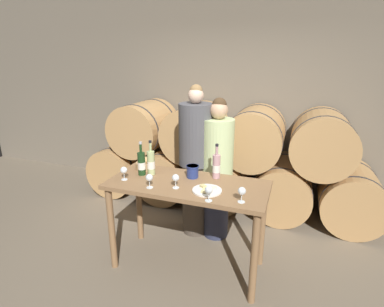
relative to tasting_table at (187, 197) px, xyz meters
The scene contains 17 objects.
ground_plane 0.77m from the tasting_table, ahead, with size 10.00×10.00×0.00m, color #726654.
stone_wall_back 2.20m from the tasting_table, 90.00° to the left, with size 10.00×0.12×3.20m.
barrel_stack 1.46m from the tasting_table, 90.00° to the left, with size 4.03×0.92×1.43m.
tasting_table is the anchor object (origin of this frame).
person_left 0.66m from the tasting_table, 102.07° to the left, with size 0.38×0.38×1.76m.
person_right 0.65m from the tasting_table, 79.09° to the left, with size 0.35×0.35×1.63m.
wine_bottle_red 0.57m from the tasting_table, behind, with size 0.08×0.08×0.34m.
wine_bottle_white 0.50m from the tasting_table, 168.19° to the left, with size 0.08×0.08×0.35m.
wine_bottle_rose 0.40m from the tasting_table, 44.17° to the left, with size 0.08×0.08×0.34m.
blue_crock 0.25m from the tasting_table, 90.95° to the left, with size 0.12×0.12×0.12m.
bread_basket 0.62m from the tasting_table, 159.28° to the left, with size 0.20×0.20×0.13m.
cheese_plate 0.29m from the tasting_table, 25.82° to the right, with size 0.26×0.26×0.04m.
wine_glass_far_left 0.65m from the tasting_table, 167.81° to the right, with size 0.07×0.07×0.13m.
wine_glass_left 0.42m from the tasting_table, 142.78° to the right, with size 0.07×0.07×0.13m.
wine_glass_center 0.28m from the tasting_table, 113.01° to the right, with size 0.07×0.07×0.13m.
wine_glass_right 0.47m from the tasting_table, 44.21° to the right, with size 0.07×0.07×0.13m.
wine_glass_far_right 0.63m from the tasting_table, 21.47° to the right, with size 0.07×0.07×0.13m.
Camera 1 is at (0.91, -2.42, 2.03)m, focal length 28.00 mm.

